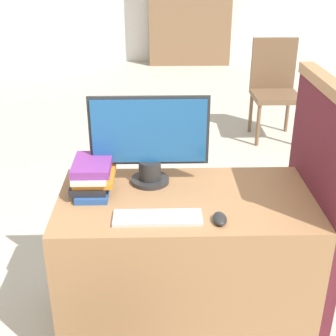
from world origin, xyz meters
TOP-DOWN VIEW (x-y plane):
  - desk at (0.00, 0.31)m, footprint 1.16×0.63m
  - carrel_divider at (0.60, 0.36)m, footprint 0.07×0.73m
  - monitor at (-0.16, 0.48)m, footprint 0.55×0.18m
  - keyboard at (-0.13, 0.13)m, footprint 0.37×0.12m
  - mouse at (0.13, 0.11)m, footprint 0.06×0.10m
  - book_stack at (-0.42, 0.40)m, footprint 0.19×0.28m
  - far_chair at (1.03, 2.93)m, footprint 0.44×0.44m
  - bookshelf_far at (0.42, 6.17)m, footprint 1.29×0.32m

SIDE VIEW (x-z plane):
  - desk at x=0.00m, z-range 0.00..0.73m
  - far_chair at x=1.03m, z-range 0.05..1.01m
  - carrel_divider at x=0.60m, z-range 0.01..1.26m
  - keyboard at x=-0.13m, z-range 0.73..0.75m
  - mouse at x=0.13m, z-range 0.73..0.76m
  - book_stack at x=-0.42m, z-range 0.73..0.88m
  - monitor at x=-0.16m, z-range 0.74..1.16m
  - bookshelf_far at x=0.42m, z-range 0.00..1.90m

